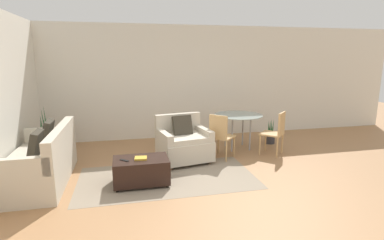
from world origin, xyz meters
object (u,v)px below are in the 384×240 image
potted_plant_small (270,136)px  armchair (184,143)px  ottoman (141,170)px  potted_plant (46,146)px  dining_chair_near_left (220,134)px  dining_chair_near_right (276,130)px  dining_table (238,119)px  tv_remote_primary (124,160)px  book_stack (141,158)px  couch (41,163)px

potted_plant_small → armchair: bearing=-161.7°
ottoman → potted_plant_small: bearing=28.3°
potted_plant → dining_chair_near_left: (3.39, -0.88, 0.29)m
ottoman → dining_chair_near_right: 2.94m
dining_table → dining_chair_near_right: size_ratio=1.17×
tv_remote_primary → potted_plant_small: potted_plant_small is taller
ottoman → dining_chair_near_left: 1.84m
ottoman → book_stack: (-0.00, -0.02, 0.20)m
ottoman → couch: bearing=164.5°
armchair → dining_chair_near_left: dining_chair_near_left is taller
couch → potted_plant_small: 4.80m
armchair → potted_plant_small: 2.34m
couch → tv_remote_primary: couch is taller
ottoman → dining_chair_near_left: size_ratio=0.95×
book_stack → potted_plant_small: potted_plant_small is taller
potted_plant → book_stack: bearing=-44.5°
tv_remote_primary → dining_table: 2.88m
ottoman → dining_chair_near_right: (2.79, 0.87, 0.29)m
potted_plant → dining_table: (3.99, -0.28, 0.44)m
tv_remote_primary → armchair: bearing=40.6°
armchair → dining_chair_near_right: 1.93m
couch → dining_table: 3.91m
book_stack → dining_chair_near_left: dining_chair_near_left is taller
potted_plant → dining_chair_near_right: bearing=-10.8°
couch → ottoman: bearing=-15.5°
dining_table → dining_chair_near_left: 0.86m
couch → book_stack: size_ratio=9.26×
couch → potted_plant: 1.34m
couch → tv_remote_primary: (1.31, -0.46, 0.11)m
dining_chair_near_left → potted_plant_small: size_ratio=1.50×
tv_remote_primary → potted_plant_small: 3.75m
potted_plant → ottoman: bearing=-44.2°
book_stack → dining_chair_near_right: 2.93m
couch → armchair: (2.43, 0.50, 0.04)m
dining_chair_near_right → potted_plant_small: 0.92m
tv_remote_primary → potted_plant: 2.37m
couch → dining_chair_near_right: bearing=5.7°
potted_plant → dining_chair_near_left: potted_plant is taller
dining_table → potted_plant_small: bearing=12.4°
armchair → tv_remote_primary: armchair is taller
ottoman → armchair: bearing=46.9°
couch → dining_chair_near_left: 3.19m
couch → potted_plant_small: bearing=14.9°
armchair → dining_chair_near_right: bearing=-1.8°
armchair → potted_plant: 2.79m
dining_chair_near_left → dining_chair_near_right: size_ratio=1.00×
book_stack → potted_plant: size_ratio=0.19×
ottoman → potted_plant_small: (3.08, 1.66, -0.07)m
tv_remote_primary → dining_table: size_ratio=0.14×
dining_chair_near_left → dining_chair_near_right: 1.20m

